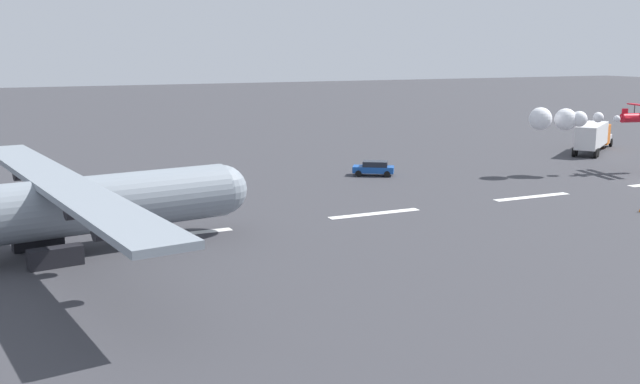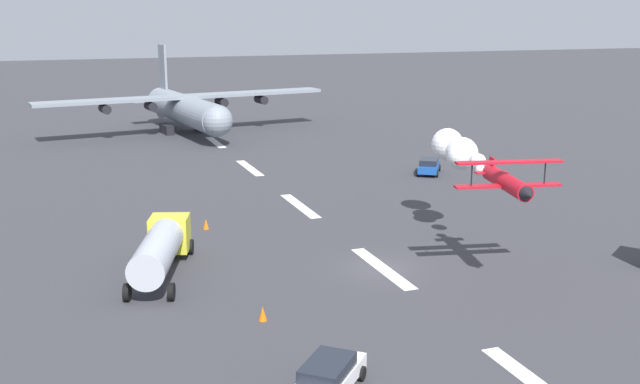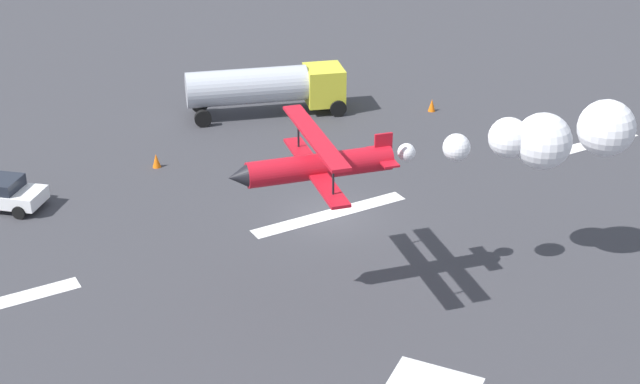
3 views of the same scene
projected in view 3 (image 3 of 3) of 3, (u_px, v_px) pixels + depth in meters
ground_plane at (330, 214)px, 42.12m from camera, size 440.00×440.00×0.00m
runway_stripe_4 at (330, 214)px, 42.12m from camera, size 8.00×0.90×0.01m
runway_stripe_5 at (581, 147)px, 49.24m from camera, size 8.00×0.90×0.01m
stunt_biplane_red at (517, 141)px, 35.21m from camera, size 16.48×7.11×2.47m
fuel_tanker_truck at (268, 87)px, 52.88m from camera, size 9.61×5.35×2.90m
traffic_cone_near at (156, 161)px, 46.71m from camera, size 0.44×0.44×0.75m
traffic_cone_far at (432, 105)px, 53.93m from camera, size 0.44×0.44×0.75m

